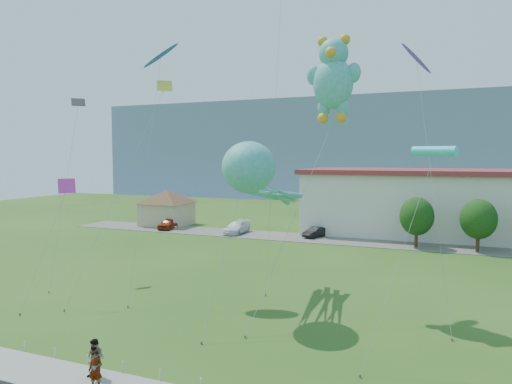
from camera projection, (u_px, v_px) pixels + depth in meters
ground at (158, 364)px, 21.45m from camera, size 160.00×160.00×0.00m
parking_strip at (327, 239)px, 53.85m from camera, size 70.00×6.00×0.06m
hill_ridge at (394, 148)px, 131.60m from camera, size 160.00×50.00×25.00m
pavilion at (167, 204)px, 65.29m from camera, size 9.20×9.20×5.00m
rope_fence at (141, 371)px, 20.23m from camera, size 26.05×0.05×0.50m
tree_near at (417, 216)px, 48.97m from camera, size 3.60×3.60×5.47m
tree_mid at (479, 219)px, 46.74m from camera, size 3.60×3.60×5.47m
pedestrian_left at (96, 370)px, 18.90m from camera, size 0.67×0.53×1.62m
pedestrian_right at (95, 359)px, 19.87m from camera, size 0.96×0.82×1.71m
parked_car_red at (169, 223)px, 61.68m from camera, size 2.22×4.43×1.45m
parked_car_white at (237, 227)px, 58.08m from camera, size 2.16×5.16×1.49m
parked_car_black at (315, 232)px, 55.29m from camera, size 2.43×3.93×1.22m
octopus_kite at (257, 179)px, 29.15m from camera, size 3.16×12.79×10.70m
teddy_bear_kite at (333, 77)px, 29.83m from camera, size 4.68×9.29×17.66m
small_kite_yellow at (153, 112)px, 32.75m from camera, size 3.60×8.05×15.38m
small_kite_cyan at (434, 153)px, 22.22m from camera, size 3.05×5.38×10.45m
small_kite_black at (75, 124)px, 37.78m from camera, size 3.47×7.10×14.81m
small_kite_purple at (417, 63)px, 32.44m from camera, size 3.56×10.28×17.51m
small_kite_blue at (160, 60)px, 33.75m from camera, size 1.97×6.50×17.98m
small_kite_pink at (63, 197)px, 30.68m from camera, size 1.29×4.57×8.21m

